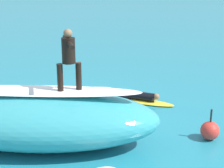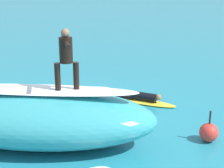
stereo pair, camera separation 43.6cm
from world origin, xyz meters
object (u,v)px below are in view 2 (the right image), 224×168
at_px(surfboard_paddling, 144,102).
at_px(surfer_paddling, 141,96).
at_px(surfboard_riding, 67,91).
at_px(surfer_riding, 66,55).
at_px(buoy_marker, 209,132).

xyz_separation_m(surfboard_paddling, surfer_paddling, (0.13, -0.00, 0.17)).
height_order(surfboard_riding, surfer_paddling, surfboard_riding).
distance_m(surfer_riding, surfboard_paddling, 4.45).
bearing_deg(surfboard_riding, surfboard_paddling, -137.73).
xyz_separation_m(surfer_riding, surfer_paddling, (-0.57, -3.71, -2.18)).
height_order(surfboard_paddling, surfer_paddling, surfer_paddling).
bearing_deg(surfboard_riding, buoy_marker, 170.74).
relative_size(surfer_riding, buoy_marker, 1.76).
bearing_deg(buoy_marker, surfboard_paddling, -38.09).
height_order(surfer_paddling, buoy_marker, buoy_marker).
xyz_separation_m(surfer_riding, surfboard_paddling, (-0.70, -3.71, -2.35)).
xyz_separation_m(surfer_paddling, buoy_marker, (-2.68, 2.00, 0.05)).
height_order(surfer_riding, buoy_marker, surfer_riding).
distance_m(surfboard_riding, buoy_marker, 3.87).
relative_size(surfboard_paddling, surfer_paddling, 1.32).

